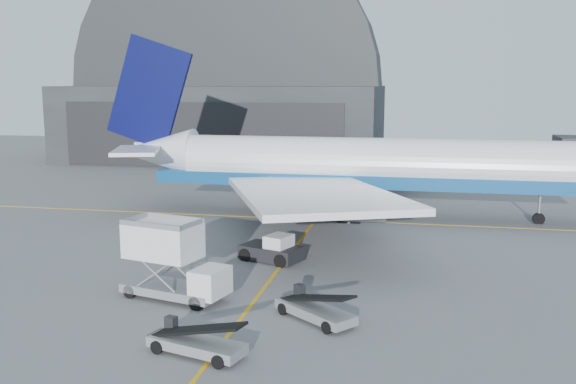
% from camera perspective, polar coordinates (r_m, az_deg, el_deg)
% --- Properties ---
extents(ground, '(200.00, 200.00, 0.00)m').
position_cam_1_polar(ground, '(40.77, -1.95, -8.30)').
color(ground, '#565659').
rests_on(ground, ground).
extents(taxi_lines, '(80.00, 42.12, 0.02)m').
position_cam_1_polar(taxi_lines, '(52.70, 1.26, -4.11)').
color(taxi_lines, orange).
rests_on(taxi_lines, ground).
extents(hangar, '(50.00, 28.30, 28.00)m').
position_cam_1_polar(hangar, '(107.28, -5.40, 8.06)').
color(hangar, black).
rests_on(hangar, ground).
extents(airliner, '(49.50, 48.00, 17.37)m').
position_cam_1_polar(airliner, '(60.73, 5.78, 2.35)').
color(airliner, white).
rests_on(airliner, ground).
extents(catering_truck, '(6.87, 3.93, 4.45)m').
position_cam_1_polar(catering_truck, '(38.40, -10.33, -6.09)').
color(catering_truck, gray).
rests_on(catering_truck, ground).
extents(pushback_tug, '(4.85, 3.76, 1.99)m').
position_cam_1_polar(pushback_tug, '(46.02, -1.36, -5.22)').
color(pushback_tug, black).
rests_on(pushback_tug, ground).
extents(belt_loader_a, '(5.15, 2.87, 1.93)m').
position_cam_1_polar(belt_loader_a, '(31.13, -8.18, -13.09)').
color(belt_loader_a, gray).
rests_on(belt_loader_a, ground).
extents(belt_loader_b, '(4.83, 4.33, 1.97)m').
position_cam_1_polar(belt_loader_b, '(34.96, 2.39, -10.37)').
color(belt_loader_b, gray).
rests_on(belt_loader_b, ground).
extents(traffic_cone, '(0.40, 0.40, 0.57)m').
position_cam_1_polar(traffic_cone, '(43.91, -7.92, -6.69)').
color(traffic_cone, '#FD6308').
rests_on(traffic_cone, ground).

